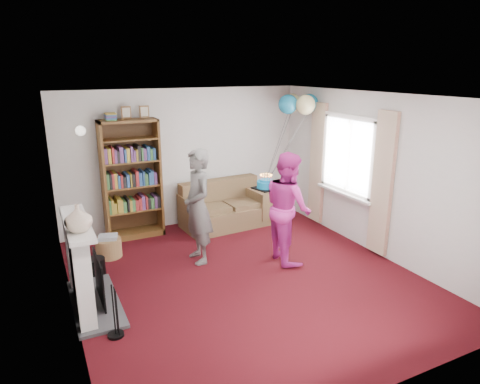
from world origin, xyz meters
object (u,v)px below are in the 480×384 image
sofa (224,209)px  birthday_cake (266,185)px  person_striped (198,207)px  bookcase (131,181)px  person_magenta (288,207)px

sofa → birthday_cake: bearing=-92.7°
sofa → person_striped: 1.67m
sofa → birthday_cake: birthday_cake is taller
birthday_cake → bookcase: bearing=133.7°
bookcase → person_striped: bookcase is taller
birthday_cake → sofa: bearing=91.2°
sofa → bookcase: bearing=167.7°
bookcase → person_magenta: (1.87, -2.02, -0.15)m
person_striped → birthday_cake: (1.01, -0.26, 0.28)m
sofa → person_magenta: person_magenta is taller
bookcase → sofa: bookcase is taller
bookcase → person_striped: (0.65, -1.47, -0.13)m
sofa → birthday_cake: 1.71m
sofa → person_striped: (-0.97, -1.24, 0.55)m
bookcase → birthday_cake: 2.40m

